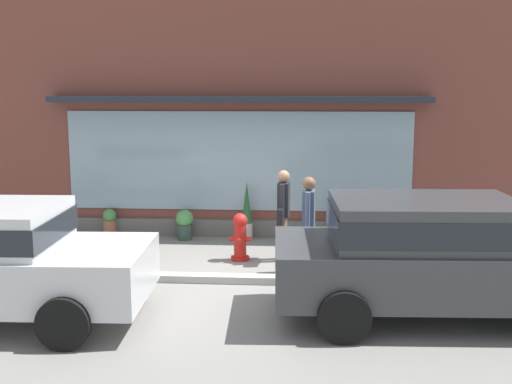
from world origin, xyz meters
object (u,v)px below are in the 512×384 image
object	(u,v)px
pedestrian_with_handbag	(283,209)
pedestrian_passerby	(309,218)
fire_hydrant	(240,236)
potted_plant_corner_tall	(185,223)
potted_plant_near_hydrant	(247,212)
potted_plant_window_center	(345,220)
parked_car_dark_gray	(433,251)
potted_plant_window_left	(110,222)

from	to	relation	value
pedestrian_with_handbag	pedestrian_passerby	size ratio (longest dim) A/B	0.99
pedestrian_passerby	pedestrian_with_handbag	bearing A→B (deg)	33.02
fire_hydrant	pedestrian_with_handbag	distance (m)	0.94
pedestrian_with_handbag	potted_plant_corner_tall	size ratio (longest dim) A/B	2.64
fire_hydrant	potted_plant_near_hydrant	size ratio (longest dim) A/B	0.71
pedestrian_passerby	potted_plant_near_hydrant	world-z (taller)	pedestrian_passerby
potted_plant_window_center	potted_plant_near_hydrant	bearing A→B (deg)	-178.43
fire_hydrant	potted_plant_corner_tall	size ratio (longest dim) A/B	1.38
potted_plant_corner_tall	potted_plant_near_hydrant	bearing A→B (deg)	4.12
pedestrian_with_handbag	potted_plant_window_center	xyz separation A→B (m)	(1.23, 1.57, -0.53)
potted_plant_near_hydrant	parked_car_dark_gray	bearing A→B (deg)	-55.49
parked_car_dark_gray	potted_plant_near_hydrant	size ratio (longest dim) A/B	3.75
pedestrian_with_handbag	potted_plant_near_hydrant	size ratio (longest dim) A/B	1.37
potted_plant_near_hydrant	fire_hydrant	bearing A→B (deg)	-89.70
fire_hydrant	parked_car_dark_gray	world-z (taller)	parked_car_dark_gray
pedestrian_with_handbag	potted_plant_window_left	size ratio (longest dim) A/B	2.87
potted_plant_near_hydrant	potted_plant_window_center	xyz separation A→B (m)	(2.02, 0.06, -0.15)
fire_hydrant	parked_car_dark_gray	bearing A→B (deg)	-42.82
pedestrian_with_handbag	parked_car_dark_gray	distance (m)	3.44
fire_hydrant	pedestrian_with_handbag	world-z (taller)	pedestrian_with_handbag
fire_hydrant	potted_plant_near_hydrant	bearing A→B (deg)	90.30
pedestrian_passerby	potted_plant_near_hydrant	xyz separation A→B (m)	(-1.24, 2.35, -0.40)
parked_car_dark_gray	potted_plant_window_left	bearing A→B (deg)	140.80
potted_plant_window_left	potted_plant_near_hydrant	size ratio (longest dim) A/B	0.48
fire_hydrant	potted_plant_window_left	world-z (taller)	fire_hydrant
pedestrian_passerby	potted_plant_near_hydrant	distance (m)	2.69
parked_car_dark_gray	potted_plant_near_hydrant	world-z (taller)	parked_car_dark_gray
fire_hydrant	potted_plant_window_center	world-z (taller)	fire_hydrant
potted_plant_window_left	potted_plant_corner_tall	size ratio (longest dim) A/B	0.92
pedestrian_with_handbag	parked_car_dark_gray	xyz separation A→B (m)	(2.12, -2.71, -0.02)
pedestrian_with_handbag	potted_plant_corner_tall	world-z (taller)	pedestrian_with_handbag
fire_hydrant	pedestrian_with_handbag	size ratio (longest dim) A/B	0.52
potted_plant_window_left	potted_plant_corner_tall	bearing A→B (deg)	-7.88
pedestrian_passerby	potted_plant_corner_tall	world-z (taller)	pedestrian_passerby
pedestrian_passerby	fire_hydrant	bearing A→B (deg)	61.54
fire_hydrant	potted_plant_window_center	bearing A→B (deg)	38.42
pedestrian_with_handbag	pedestrian_passerby	world-z (taller)	pedestrian_passerby
parked_car_dark_gray	potted_plant_window_left	xyz separation A→B (m)	(-5.84, 4.37, -0.64)
fire_hydrant	potted_plant_window_left	bearing A→B (deg)	150.26
potted_plant_corner_tall	parked_car_dark_gray	bearing A→B (deg)	-44.63
pedestrian_passerby	parked_car_dark_gray	size ratio (longest dim) A/B	0.37
pedestrian_with_handbag	parked_car_dark_gray	bearing A→B (deg)	43.35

